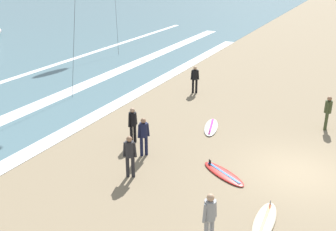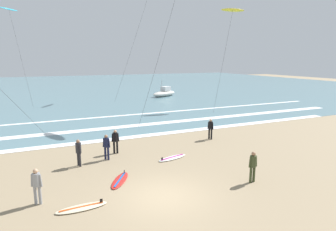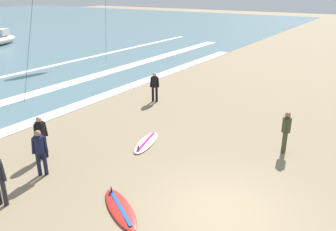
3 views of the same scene
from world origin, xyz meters
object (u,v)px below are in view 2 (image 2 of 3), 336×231
(surfer_background_far, at_px, (115,139))
(surfboard_foreground_flat, at_px, (172,158))
(kite_yellow_low_near, at_px, (233,11))
(kite_cyan_far_left, at_px, (9,10))
(surfer_right_near, at_px, (253,164))
(surfboard_right_spare, at_px, (120,180))
(surfboard_left_pile, at_px, (82,208))
(surfer_foreground_main, at_px, (106,145))
(surfer_left_near, at_px, (210,127))
(surfer_left_far, at_px, (79,150))
(offshore_boat, at_px, (164,93))
(surfer_mid_group, at_px, (37,183))

(surfer_background_far, xyz_separation_m, surfboard_foreground_flat, (3.00, -2.41, -0.91))
(kite_yellow_low_near, distance_m, kite_cyan_far_left, 30.03)
(surfer_right_near, distance_m, surfboard_right_spare, 6.77)
(surfboard_right_spare, xyz_separation_m, surfboard_foreground_flat, (3.85, 1.94, 0.00))
(surfer_right_near, height_order, surfboard_left_pile, surfer_right_near)
(surfer_foreground_main, bearing_deg, surfboard_left_pile, -112.28)
(surfer_left_near, xyz_separation_m, kite_yellow_low_near, (10.99, 12.76, 11.09))
(surfboard_right_spare, relative_size, kite_yellow_low_near, 0.17)
(surfer_left_far, bearing_deg, surfer_background_far, 29.07)
(surfboard_left_pile, relative_size, kite_cyan_far_left, 0.16)
(surfer_left_near, xyz_separation_m, offshore_boat, (6.96, 25.14, -0.40))
(surfer_mid_group, bearing_deg, surfboard_foreground_flat, 20.17)
(surfer_mid_group, distance_m, surfboard_left_pile, 2.21)
(surfer_foreground_main, xyz_separation_m, surfboard_left_pile, (-2.21, -5.40, -0.91))
(surfboard_right_spare, distance_m, offshore_boat, 33.53)
(surfer_left_near, xyz_separation_m, surfer_foreground_main, (-8.30, -1.31, 0.00))
(surfer_foreground_main, distance_m, surfer_mid_group, 5.73)
(surfer_background_far, distance_m, offshore_boat, 29.29)
(kite_yellow_low_near, relative_size, kite_cyan_far_left, 0.95)
(surfer_left_near, bearing_deg, offshore_boat, 74.54)
(surfer_foreground_main, distance_m, kite_cyan_far_left, 32.23)
(surfer_left_near, distance_m, surfer_foreground_main, 8.40)
(surfer_mid_group, distance_m, surfboard_foreground_flat, 8.20)
(surfer_background_far, distance_m, kite_yellow_low_near, 25.23)
(surfboard_left_pile, bearing_deg, surfboard_right_spare, 43.35)
(surfboard_right_spare, height_order, offshore_boat, offshore_boat)
(offshore_boat, bearing_deg, surfer_background_far, -119.58)
(offshore_boat, bearing_deg, kite_yellow_low_near, -71.94)
(surfer_left_near, height_order, kite_yellow_low_near, kite_yellow_low_near)
(surfer_left_near, relative_size, surfer_right_near, 1.00)
(surfboard_right_spare, bearing_deg, surfer_background_far, 78.84)
(surfboard_left_pile, relative_size, offshore_boat, 0.39)
(surfboard_right_spare, bearing_deg, surfboard_foreground_flat, 26.71)
(surfboard_left_pile, bearing_deg, surfer_right_near, -5.61)
(surfer_mid_group, bearing_deg, surfer_foreground_main, 47.72)
(kite_yellow_low_near, bearing_deg, surfer_foreground_main, -143.90)
(surfer_right_near, distance_m, surfboard_left_pile, 8.32)
(surfer_left_near, distance_m, kite_cyan_far_left, 33.79)
(surfboard_left_pile, bearing_deg, surfer_background_far, 64.76)
(surfer_right_near, bearing_deg, surfer_background_far, 126.02)
(surfer_left_near, relative_size, surfer_foreground_main, 1.00)
(surfer_left_far, bearing_deg, offshore_boat, 57.75)
(surfer_left_far, distance_m, surfer_background_far, 2.84)
(surfer_background_far, xyz_separation_m, kite_cyan_far_left, (-7.39, 28.29, 11.76))
(kite_yellow_low_near, bearing_deg, surfboard_foreground_flat, -135.00)
(surfboard_left_pile, height_order, surfboard_foreground_flat, same)
(surfer_background_far, bearing_deg, surfboard_right_spare, -101.16)
(surfer_right_near, bearing_deg, offshore_boat, 74.21)
(surfer_left_far, xyz_separation_m, surfboard_right_spare, (1.63, -2.97, -0.91))
(surfer_mid_group, distance_m, surfer_background_far, 6.99)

